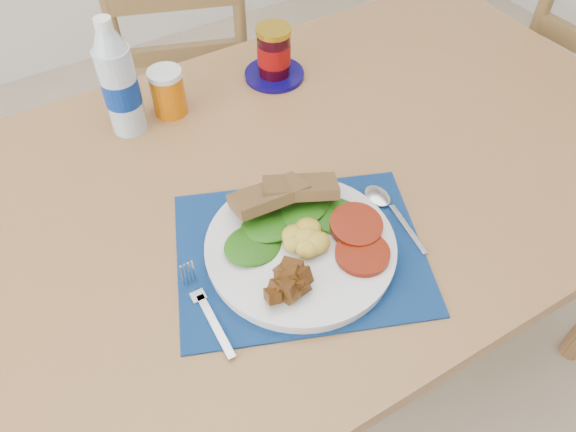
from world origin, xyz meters
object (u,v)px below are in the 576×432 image
object	(u,v)px
chair_far	(186,71)
water_bottle	(119,84)
jam_on_saucer	(274,56)
breakfast_plate	(299,247)
juice_glass	(168,93)

from	to	relation	value
chair_far	water_bottle	size ratio (longest dim) A/B	4.24
water_bottle	jam_on_saucer	bearing A→B (deg)	0.71
breakfast_plate	water_bottle	xyz separation A→B (m)	(-0.12, 0.46, 0.08)
chair_far	juice_glass	size ratio (longest dim) A/B	10.93
chair_far	juice_glass	distance (m)	0.54
breakfast_plate	juice_glass	distance (m)	0.46
juice_glass	chair_far	bearing A→B (deg)	66.31
breakfast_plate	jam_on_saucer	world-z (taller)	jam_on_saucer
water_bottle	jam_on_saucer	world-z (taller)	water_bottle
chair_far	jam_on_saucer	size ratio (longest dim) A/B	7.70
water_bottle	jam_on_saucer	distance (m)	0.34
jam_on_saucer	juice_glass	bearing A→B (deg)	179.82
chair_far	juice_glass	bearing A→B (deg)	86.05
chair_far	water_bottle	distance (m)	0.62
breakfast_plate	juice_glass	size ratio (longest dim) A/B	3.28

